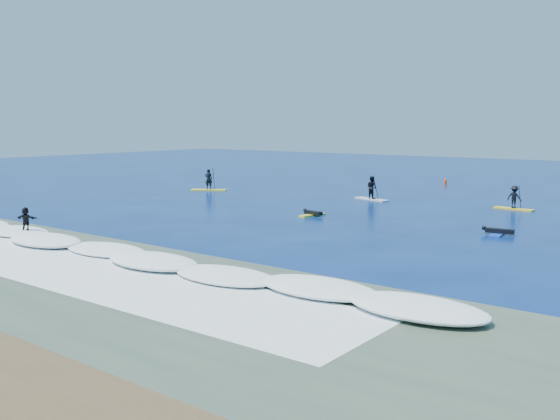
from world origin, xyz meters
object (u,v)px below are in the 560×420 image
Objects in this scene: sup_paddler_left at (209,183)px; prone_paddler_far at (498,232)px; sup_paddler_right at (514,199)px; wave_surfer at (26,221)px; sup_paddler_center at (372,190)px; prone_paddler_near at (312,214)px; marker_buoy at (445,182)px.

sup_paddler_left is 1.43× the size of prone_paddler_far.
sup_paddler_left reaches higher than sup_paddler_right.
sup_paddler_left is 1.12× the size of sup_paddler_right.
sup_paddler_right is 32.10m from wave_surfer.
sup_paddler_center reaches higher than wave_surfer.
sup_paddler_center reaches higher than prone_paddler_near.
sup_paddler_right is at bearing -30.61° from prone_paddler_near.
prone_paddler_far is (12.10, 0.36, 0.01)m from prone_paddler_near.
wave_surfer is (-8.18, -15.54, 0.66)m from prone_paddler_near.
sup_paddler_left is 15.49m from sup_paddler_center.
wave_surfer is at bearing -99.63° from marker_buoy.
sup_paddler_left is 0.99× the size of sup_paddler_center.
marker_buoy is at bearing 20.58° from prone_paddler_far.
sup_paddler_right reaches higher than wave_surfer.
sup_paddler_left is at bearing 85.87° from wave_surfer.
sup_paddler_left reaches higher than sup_paddler_center.
prone_paddler_near is 25.07m from marker_buoy.
prone_paddler_far is at bearing -20.08° from sup_paddler_center.
wave_surfer is at bearing -100.16° from sup_paddler_left.
prone_paddler_near is at bearing -53.69° from sup_paddler_left.
sup_paddler_center is at bearing -166.34° from sup_paddler_right.
sup_paddler_right is 11.10m from prone_paddler_far.
prone_paddler_near is (-9.63, -11.17, -0.62)m from sup_paddler_right.
marker_buoy reaches higher than prone_paddler_far.
wave_surfer is (-20.28, -15.90, 0.65)m from prone_paddler_far.
wave_surfer is 41.15m from marker_buoy.
marker_buoy is at bearing 13.15° from prone_paddler_near.
sup_paddler_right is 17.66m from marker_buoy.
sup_paddler_left is 17.90m from prone_paddler_near.
prone_paddler_far is at bearing -43.48° from sup_paddler_left.
sup_paddler_right is (26.02, 3.98, 0.06)m from sup_paddler_left.
prone_paddler_far is 25.78m from wave_surfer.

